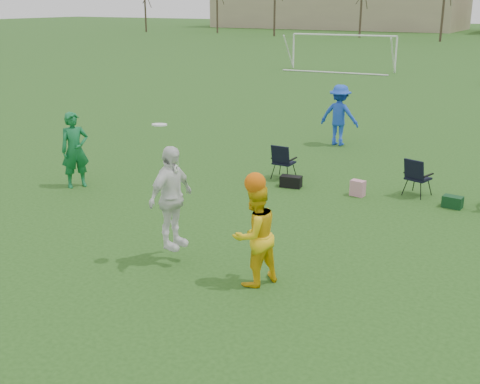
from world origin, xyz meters
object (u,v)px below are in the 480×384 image
Objects in this scene: fielder_green_near at (75,150)px; fielder_blue at (339,115)px; goal_left at (343,42)px; center_contest at (213,215)px.

fielder_blue reaches higher than fielder_green_near.
goal_left is (-3.95, 29.53, 0.93)m from fielder_green_near.
fielder_green_near is 9.04m from fielder_blue.
goal_left is at bearing -70.43° from fielder_blue.
goal_left is (-9.90, 32.16, 0.82)m from center_contest.
fielder_green_near is 29.81m from goal_left.
fielder_blue is 0.28× the size of goal_left.
goal_left is (-8.12, 21.51, 0.91)m from fielder_blue.
goal_left is at bearing 107.11° from center_contest.
fielder_green_near is 0.75× the size of center_contest.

